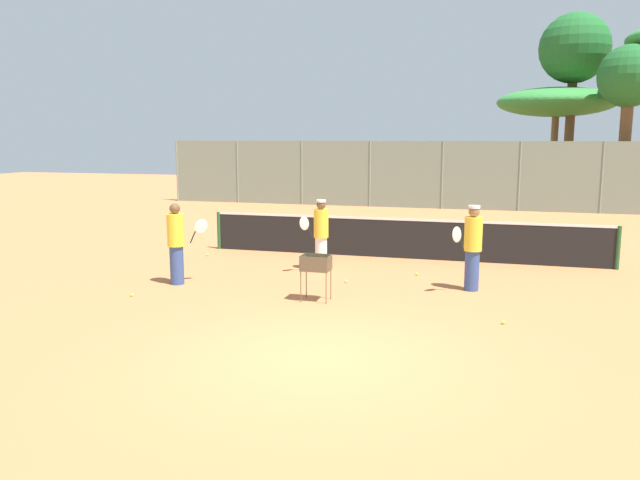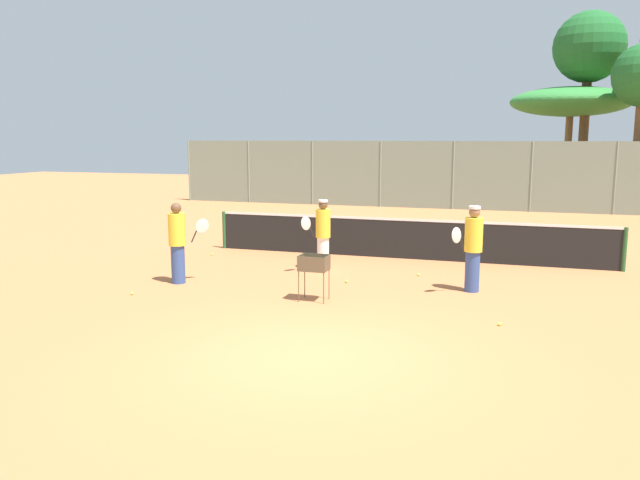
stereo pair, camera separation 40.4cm
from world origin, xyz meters
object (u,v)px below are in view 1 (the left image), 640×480
player_white_outfit (321,234)px  player_red_cap (473,247)px  tennis_net (401,237)px  ball_cart (316,267)px  parked_car (356,188)px  player_yellow_shirt (176,243)px

player_white_outfit → player_red_cap: (3.58, -1.07, 0.04)m
tennis_net → player_white_outfit: size_ratio=6.22×
ball_cart → parked_car: 19.58m
player_red_cap → player_yellow_shirt: size_ratio=1.01×
player_white_outfit → player_red_cap: 3.74m
parked_car → ball_cart: bearing=-79.7°
player_white_outfit → ball_cart: size_ratio=1.88×
player_yellow_shirt → ball_cart: bearing=-44.7°
tennis_net → player_red_cap: 3.69m
player_red_cap → parked_car: player_red_cap is taller
tennis_net → player_yellow_shirt: player_yellow_shirt is taller
tennis_net → player_red_cap: player_red_cap is taller
player_yellow_shirt → tennis_net: bearing=9.3°
player_white_outfit → player_red_cap: player_red_cap is taller
tennis_net → player_red_cap: (1.94, -3.12, 0.37)m
player_white_outfit → player_yellow_shirt: player_yellow_shirt is taller
tennis_net → ball_cart: tennis_net is taller
parked_car → player_yellow_shirt: bearing=-89.5°
tennis_net → player_red_cap: bearing=-58.1°
player_white_outfit → player_yellow_shirt: 3.45m
player_red_cap → player_yellow_shirt: bearing=-45.3°
player_red_cap → player_white_outfit: bearing=-72.5°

